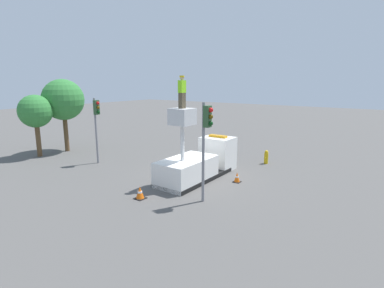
{
  "coord_description": "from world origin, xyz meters",
  "views": [
    {
      "loc": [
        -14.22,
        -9.88,
        5.78
      ],
      "look_at": [
        -1.9,
        -1.15,
        2.63
      ],
      "focal_mm": 28.0,
      "sensor_mm": 36.0,
      "label": 1
    }
  ],
  "objects_px": {
    "worker": "(182,92)",
    "bucket_truck": "(199,162)",
    "traffic_light_across": "(97,117)",
    "fire_hydrant": "(266,157)",
    "traffic_cone_curbside": "(237,178)",
    "traffic_light_pole": "(206,133)",
    "tree_right_bg": "(35,112)",
    "tree_left_bg": "(63,100)",
    "traffic_cone_rear": "(140,193)"
  },
  "relations": [
    {
      "from": "traffic_light_across",
      "to": "fire_hydrant",
      "type": "bearing_deg",
      "value": -55.11
    },
    {
      "from": "traffic_light_pole",
      "to": "fire_hydrant",
      "type": "distance_m",
      "value": 8.93
    },
    {
      "from": "worker",
      "to": "bucket_truck",
      "type": "bearing_deg",
      "value": 0.0
    },
    {
      "from": "traffic_cone_rear",
      "to": "traffic_cone_curbside",
      "type": "relative_size",
      "value": 1.08
    },
    {
      "from": "fire_hydrant",
      "to": "tree_left_bg",
      "type": "height_order",
      "value": "tree_left_bg"
    },
    {
      "from": "bucket_truck",
      "to": "traffic_cone_rear",
      "type": "height_order",
      "value": "bucket_truck"
    },
    {
      "from": "bucket_truck",
      "to": "traffic_cone_curbside",
      "type": "bearing_deg",
      "value": -76.8
    },
    {
      "from": "traffic_cone_curbside",
      "to": "tree_right_bg",
      "type": "xyz_separation_m",
      "value": [
        -3.41,
        15.56,
        3.24
      ]
    },
    {
      "from": "worker",
      "to": "traffic_light_pole",
      "type": "height_order",
      "value": "worker"
    },
    {
      "from": "fire_hydrant",
      "to": "traffic_cone_rear",
      "type": "xyz_separation_m",
      "value": [
        -9.98,
        2.67,
        -0.18
      ]
    },
    {
      "from": "traffic_cone_rear",
      "to": "fire_hydrant",
      "type": "bearing_deg",
      "value": -14.99
    },
    {
      "from": "traffic_light_pole",
      "to": "traffic_cone_curbside",
      "type": "xyz_separation_m",
      "value": [
        3.55,
        0.09,
        -3.17
      ]
    },
    {
      "from": "traffic_light_across",
      "to": "tree_left_bg",
      "type": "relative_size",
      "value": 0.78
    },
    {
      "from": "bucket_truck",
      "to": "traffic_cone_rear",
      "type": "distance_m",
      "value": 4.63
    },
    {
      "from": "worker",
      "to": "traffic_light_across",
      "type": "bearing_deg",
      "value": 88.75
    },
    {
      "from": "worker",
      "to": "tree_left_bg",
      "type": "bearing_deg",
      "value": 85.17
    },
    {
      "from": "fire_hydrant",
      "to": "traffic_cone_curbside",
      "type": "height_order",
      "value": "fire_hydrant"
    },
    {
      "from": "traffic_light_across",
      "to": "tree_left_bg",
      "type": "bearing_deg",
      "value": 80.22
    },
    {
      "from": "traffic_light_across",
      "to": "tree_left_bg",
      "type": "xyz_separation_m",
      "value": [
        0.94,
        5.47,
        0.98
      ]
    },
    {
      "from": "traffic_light_across",
      "to": "fire_hydrant",
      "type": "relative_size",
      "value": 4.79
    },
    {
      "from": "traffic_light_across",
      "to": "tree_right_bg",
      "type": "xyz_separation_m",
      "value": [
        -1.4,
        5.54,
        0.19
      ]
    },
    {
      "from": "tree_right_bg",
      "to": "bucket_truck",
      "type": "bearing_deg",
      "value": -77.8
    },
    {
      "from": "traffic_light_across",
      "to": "traffic_cone_curbside",
      "type": "relative_size",
      "value": 7.97
    },
    {
      "from": "fire_hydrant",
      "to": "tree_right_bg",
      "type": "xyz_separation_m",
      "value": [
        -8.28,
        15.41,
        3.04
      ]
    },
    {
      "from": "traffic_light_across",
      "to": "traffic_cone_rear",
      "type": "relative_size",
      "value": 7.41
    },
    {
      "from": "traffic_light_pole",
      "to": "traffic_cone_rear",
      "type": "height_order",
      "value": "traffic_light_pole"
    },
    {
      "from": "tree_left_bg",
      "to": "bucket_truck",
      "type": "bearing_deg",
      "value": -87.76
    },
    {
      "from": "bucket_truck",
      "to": "traffic_cone_curbside",
      "type": "relative_size",
      "value": 10.66
    },
    {
      "from": "worker",
      "to": "traffic_cone_rear",
      "type": "relative_size",
      "value": 2.77
    },
    {
      "from": "traffic_cone_curbside",
      "to": "tree_right_bg",
      "type": "bearing_deg",
      "value": 102.35
    },
    {
      "from": "traffic_light_pole",
      "to": "fire_hydrant",
      "type": "relative_size",
      "value": 4.98
    },
    {
      "from": "traffic_light_across",
      "to": "tree_left_bg",
      "type": "distance_m",
      "value": 5.63
    },
    {
      "from": "traffic_light_across",
      "to": "fire_hydrant",
      "type": "height_order",
      "value": "traffic_light_across"
    },
    {
      "from": "bucket_truck",
      "to": "traffic_cone_curbside",
      "type": "height_order",
      "value": "bucket_truck"
    },
    {
      "from": "worker",
      "to": "traffic_light_across",
      "type": "relative_size",
      "value": 0.37
    },
    {
      "from": "worker",
      "to": "tree_right_bg",
      "type": "xyz_separation_m",
      "value": [
        -1.23,
        13.21,
        -1.72
      ]
    },
    {
      "from": "fire_hydrant",
      "to": "tree_left_bg",
      "type": "xyz_separation_m",
      "value": [
        -5.94,
        15.33,
        3.82
      ]
    },
    {
      "from": "fire_hydrant",
      "to": "traffic_cone_curbside",
      "type": "distance_m",
      "value": 4.88
    },
    {
      "from": "bucket_truck",
      "to": "traffic_light_pole",
      "type": "bearing_deg",
      "value": -140.91
    },
    {
      "from": "traffic_light_pole",
      "to": "tree_left_bg",
      "type": "relative_size",
      "value": 0.81
    },
    {
      "from": "traffic_light_pole",
      "to": "fire_hydrant",
      "type": "bearing_deg",
      "value": 1.64
    },
    {
      "from": "fire_hydrant",
      "to": "traffic_light_pole",
      "type": "bearing_deg",
      "value": -178.36
    },
    {
      "from": "tree_left_bg",
      "to": "worker",
      "type": "bearing_deg",
      "value": -94.83
    },
    {
      "from": "traffic_light_across",
      "to": "traffic_cone_rear",
      "type": "distance_m",
      "value": 8.4
    },
    {
      "from": "traffic_light_pole",
      "to": "traffic_cone_rear",
      "type": "relative_size",
      "value": 7.69
    },
    {
      "from": "fire_hydrant",
      "to": "tree_right_bg",
      "type": "height_order",
      "value": "tree_right_bg"
    },
    {
      "from": "traffic_cone_curbside",
      "to": "traffic_light_pole",
      "type": "bearing_deg",
      "value": -178.61
    },
    {
      "from": "traffic_cone_rear",
      "to": "tree_right_bg",
      "type": "xyz_separation_m",
      "value": [
        1.7,
        12.74,
        3.22
      ]
    },
    {
      "from": "worker",
      "to": "tree_left_bg",
      "type": "height_order",
      "value": "worker"
    },
    {
      "from": "bucket_truck",
      "to": "tree_right_bg",
      "type": "distance_m",
      "value": 13.76
    }
  ]
}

